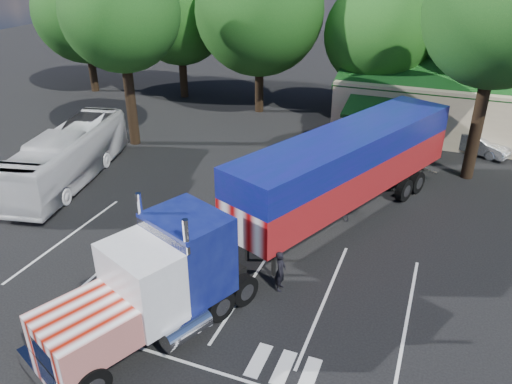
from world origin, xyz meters
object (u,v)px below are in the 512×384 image
(semi_truck, at_px, (308,188))
(bicycle, at_px, (342,208))
(silver_sedan, at_px, (477,144))
(woman, at_px, (280,271))
(tour_bus, at_px, (68,156))

(semi_truck, xyz_separation_m, bicycle, (1.10, 3.05, -2.35))
(bicycle, height_order, silver_sedan, silver_sedan)
(woman, relative_size, tour_bus, 0.16)
(woman, xyz_separation_m, silver_sedan, (7.50, 18.82, -0.20))
(bicycle, relative_size, silver_sedan, 0.40)
(woman, relative_size, silver_sedan, 0.42)
(bicycle, bearing_deg, silver_sedan, 27.24)
(semi_truck, relative_size, bicycle, 13.48)
(bicycle, distance_m, tour_bus, 16.11)
(tour_bus, bearing_deg, silver_sedan, 18.45)
(tour_bus, distance_m, silver_sedan, 26.23)
(bicycle, xyz_separation_m, tour_bus, (-15.99, -1.66, 1.11))
(bicycle, xyz_separation_m, silver_sedan, (6.50, 11.82, 0.25))
(bicycle, distance_m, silver_sedan, 13.49)
(woman, bearing_deg, bicycle, -12.85)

